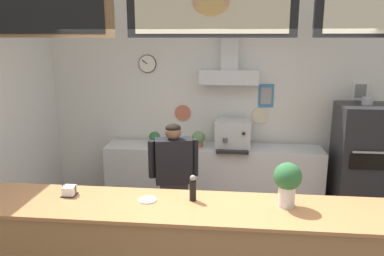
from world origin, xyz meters
name	(u,v)px	position (x,y,z in m)	size (l,w,h in m)	color
back_wall_assembly	(220,96)	(0.01, 2.33, 1.60)	(5.18, 2.69, 2.99)	gray
back_prep_counter	(213,177)	(-0.07, 2.10, 0.45)	(3.10, 0.53, 0.90)	silver
pizza_oven	(361,163)	(1.93, 1.92, 0.79)	(0.67, 0.72, 1.68)	#232326
shop_worker	(174,183)	(-0.47, 0.91, 0.80)	(0.56, 0.31, 1.50)	#232328
espresso_machine	(233,135)	(0.20, 2.07, 1.10)	(0.49, 0.56, 0.39)	#B7BABF
potted_oregano	(198,138)	(-0.29, 2.08, 1.03)	(0.19, 0.19, 0.22)	#9E563D
potted_thyme	(155,138)	(-0.93, 2.11, 1.01)	(0.16, 0.16, 0.20)	#9E563D
napkin_holder	(69,191)	(-1.26, -0.12, 1.09)	(0.13, 0.12, 0.10)	#262628
basil_vase	(287,182)	(0.65, -0.15, 1.26)	(0.23, 0.23, 0.38)	silver
pepper_grinder	(193,188)	(-0.14, -0.11, 1.16)	(0.06, 0.06, 0.23)	black
condiment_plate	(147,200)	(-0.53, -0.16, 1.05)	(0.16, 0.16, 0.01)	white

